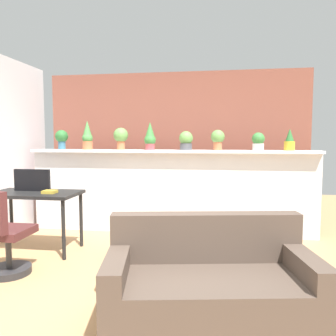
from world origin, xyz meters
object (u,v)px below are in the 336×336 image
(potted_plant_1, at_px, (87,136))
(potted_plant_2, at_px, (121,137))
(potted_plant_3, at_px, (150,137))
(desk, at_px, (35,199))
(potted_plant_5, at_px, (218,138))
(potted_plant_6, at_px, (258,141))
(book_on_desk, at_px, (50,192))
(office_chair, at_px, (3,239))
(side_cube_shelf, at_px, (136,237))
(couch, at_px, (210,287))
(potted_plant_7, at_px, (290,141))
(potted_plant_0, at_px, (62,138))
(tv_monitor, at_px, (32,180))
(potted_plant_4, at_px, (186,140))

(potted_plant_1, distance_m, potted_plant_2, 0.52)
(potted_plant_3, bearing_deg, desk, -141.81)
(potted_plant_5, bearing_deg, potted_plant_6, -7.02)
(book_on_desk, bearing_deg, potted_plant_1, 86.87)
(potted_plant_3, distance_m, office_chair, 2.38)
(potted_plant_2, height_order, side_cube_shelf, potted_plant_2)
(potted_plant_1, xyz_separation_m, potted_plant_3, (0.98, -0.02, -0.01))
(desk, bearing_deg, couch, -31.18)
(potted_plant_3, relative_size, side_cube_shelf, 0.82)
(potted_plant_3, relative_size, potted_plant_5, 1.41)
(desk, relative_size, couch, 0.66)
(potted_plant_3, distance_m, potted_plant_7, 1.98)
(potted_plant_0, bearing_deg, potted_plant_1, -4.88)
(potted_plant_3, height_order, side_cube_shelf, potted_plant_3)
(potted_plant_6, height_order, couch, potted_plant_6)
(potted_plant_1, xyz_separation_m, tv_monitor, (-0.37, -0.94, -0.57))
(potted_plant_2, xyz_separation_m, side_cube_shelf, (0.50, -1.11, -1.20))
(potted_plant_4, relative_size, couch, 0.16)
(potted_plant_6, height_order, side_cube_shelf, potted_plant_6)
(potted_plant_1, height_order, couch, potted_plant_1)
(side_cube_shelf, distance_m, book_on_desk, 1.20)
(book_on_desk, bearing_deg, office_chair, -99.92)
(potted_plant_2, height_order, office_chair, potted_plant_2)
(potted_plant_1, relative_size, book_on_desk, 2.85)
(potted_plant_0, distance_m, office_chair, 2.13)
(potted_plant_5, xyz_separation_m, side_cube_shelf, (-0.95, -1.11, -1.17))
(potted_plant_5, bearing_deg, potted_plant_7, -2.01)
(potted_plant_2, xyz_separation_m, potted_plant_5, (1.45, 0.00, -0.03))
(potted_plant_7, height_order, book_on_desk, potted_plant_7)
(potted_plant_0, height_order, book_on_desk, potted_plant_0)
(potted_plant_4, height_order, side_cube_shelf, potted_plant_4)
(potted_plant_5, xyz_separation_m, office_chair, (-2.15, -1.85, -1.03))
(potted_plant_4, relative_size, potted_plant_7, 0.89)
(potted_plant_5, xyz_separation_m, potted_plant_7, (0.99, -0.03, -0.03))
(potted_plant_7, bearing_deg, potted_plant_6, -175.36)
(potted_plant_4, bearing_deg, couch, -79.89)
(potted_plant_2, distance_m, office_chair, 2.24)
(potted_plant_6, relative_size, side_cube_shelf, 0.50)
(potted_plant_6, relative_size, couch, 0.15)
(potted_plant_4, xyz_separation_m, potted_plant_5, (0.46, 0.02, 0.03))
(potted_plant_0, relative_size, potted_plant_6, 1.19)
(potted_plant_2, height_order, potted_plant_5, potted_plant_2)
(potted_plant_7, height_order, couch, potted_plant_7)
(tv_monitor, bearing_deg, potted_plant_1, 68.83)
(office_chair, distance_m, side_cube_shelf, 1.42)
(potted_plant_6, bearing_deg, book_on_desk, -157.96)
(potted_plant_6, height_order, tv_monitor, potted_plant_6)
(potted_plant_3, bearing_deg, potted_plant_4, 4.95)
(potted_plant_6, bearing_deg, tv_monitor, -162.43)
(potted_plant_0, relative_size, tv_monitor, 0.62)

